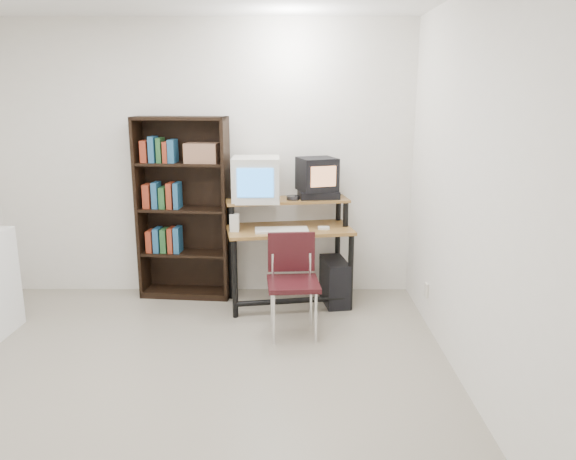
{
  "coord_description": "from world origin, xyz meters",
  "views": [
    {
      "loc": [
        0.82,
        -3.36,
        1.93
      ],
      "look_at": [
        0.81,
        1.1,
        0.84
      ],
      "focal_mm": 35.0,
      "sensor_mm": 36.0,
      "label": 1
    }
  ],
  "objects_px": {
    "school_chair": "(292,273)",
    "bookshelf": "(184,206)",
    "pc_tower": "(334,281)",
    "crt_monitor": "(256,179)",
    "computer_desk": "(289,233)",
    "crt_tv": "(317,174)"
  },
  "relations": [
    {
      "from": "crt_tv",
      "to": "pc_tower",
      "type": "distance_m",
      "value": 1.02
    },
    {
      "from": "crt_tv",
      "to": "school_chair",
      "type": "bearing_deg",
      "value": -124.58
    },
    {
      "from": "school_chair",
      "to": "crt_monitor",
      "type": "bearing_deg",
      "value": 110.72
    },
    {
      "from": "crt_monitor",
      "to": "pc_tower",
      "type": "height_order",
      "value": "crt_monitor"
    },
    {
      "from": "pc_tower",
      "to": "bookshelf",
      "type": "relative_size",
      "value": 0.26
    },
    {
      "from": "computer_desk",
      "to": "crt_tv",
      "type": "distance_m",
      "value": 0.6
    },
    {
      "from": "school_chair",
      "to": "bookshelf",
      "type": "height_order",
      "value": "bookshelf"
    },
    {
      "from": "computer_desk",
      "to": "pc_tower",
      "type": "xyz_separation_m",
      "value": [
        0.43,
        0.01,
        -0.47
      ]
    },
    {
      "from": "school_chair",
      "to": "bookshelf",
      "type": "bearing_deg",
      "value": 135.06
    },
    {
      "from": "pc_tower",
      "to": "crt_monitor",
      "type": "bearing_deg",
      "value": 167.94
    },
    {
      "from": "computer_desk",
      "to": "pc_tower",
      "type": "relative_size",
      "value": 2.66
    },
    {
      "from": "pc_tower",
      "to": "school_chair",
      "type": "height_order",
      "value": "school_chair"
    },
    {
      "from": "computer_desk",
      "to": "crt_monitor",
      "type": "distance_m",
      "value": 0.58
    },
    {
      "from": "pc_tower",
      "to": "bookshelf",
      "type": "bearing_deg",
      "value": 162.39
    },
    {
      "from": "crt_monitor",
      "to": "bookshelf",
      "type": "bearing_deg",
      "value": 164.2
    },
    {
      "from": "crt_monitor",
      "to": "crt_tv",
      "type": "bearing_deg",
      "value": 8.98
    },
    {
      "from": "school_chair",
      "to": "bookshelf",
      "type": "relative_size",
      "value": 0.47
    },
    {
      "from": "pc_tower",
      "to": "computer_desk",
      "type": "bearing_deg",
      "value": 173.05
    },
    {
      "from": "crt_tv",
      "to": "bookshelf",
      "type": "relative_size",
      "value": 0.23
    },
    {
      "from": "pc_tower",
      "to": "bookshelf",
      "type": "xyz_separation_m",
      "value": [
        -1.43,
        0.22,
        0.68
      ]
    },
    {
      "from": "crt_monitor",
      "to": "computer_desk",
      "type": "bearing_deg",
      "value": -11.93
    },
    {
      "from": "computer_desk",
      "to": "crt_monitor",
      "type": "xyz_separation_m",
      "value": [
        -0.3,
        0.06,
        0.49
      ]
    }
  ]
}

